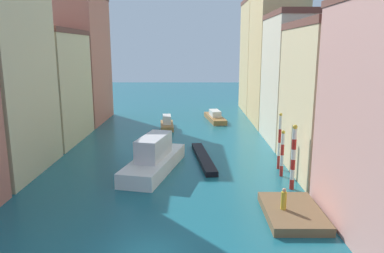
% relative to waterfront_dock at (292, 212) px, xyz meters
% --- Properties ---
extents(ground_plane, '(154.00, 154.00, 0.00)m').
position_rel_waterfront_dock_xyz_m(ground_plane, '(-8.83, 19.75, -0.28)').
color(ground_plane, '#196070').
extents(building_left_2, '(6.21, 11.65, 12.86)m').
position_rel_waterfront_dock_xyz_m(building_left_2, '(-22.79, 20.07, 6.16)').
color(building_left_2, beige).
rests_on(building_left_2, ground).
extents(building_left_3, '(6.21, 11.73, 18.46)m').
position_rel_waterfront_dock_xyz_m(building_left_3, '(-22.79, 32.07, 8.96)').
color(building_left_3, '#C6705B').
rests_on(building_left_3, ground).
extents(building_right_1, '(6.21, 10.94, 12.99)m').
position_rel_waterfront_dock_xyz_m(building_right_1, '(5.13, 9.06, 6.22)').
color(building_right_1, beige).
rests_on(building_right_1, ground).
extents(building_right_2, '(6.21, 10.16, 14.63)m').
position_rel_waterfront_dock_xyz_m(building_right_2, '(5.13, 19.83, 7.04)').
color(building_right_2, beige).
rests_on(building_right_2, ground).
extents(building_right_3, '(6.21, 11.31, 22.25)m').
position_rel_waterfront_dock_xyz_m(building_right_3, '(5.13, 30.74, 10.85)').
color(building_right_3, '#DBB77A').
rests_on(building_right_3, ground).
extents(building_right_4, '(6.21, 11.11, 18.83)m').
position_rel_waterfront_dock_xyz_m(building_right_4, '(5.13, 42.00, 9.14)').
color(building_right_4, '#DBB77A').
rests_on(building_right_4, ground).
extents(waterfront_dock, '(3.57, 5.55, 0.57)m').
position_rel_waterfront_dock_xyz_m(waterfront_dock, '(0.00, 0.00, 0.00)').
color(waterfront_dock, brown).
rests_on(waterfront_dock, ground).
extents(person_on_dock, '(0.36, 0.36, 1.43)m').
position_rel_waterfront_dock_xyz_m(person_on_dock, '(-0.64, -0.12, 0.94)').
color(person_on_dock, gold).
rests_on(person_on_dock, waterfront_dock).
extents(mooring_pole_0, '(0.37, 0.37, 5.12)m').
position_rel_waterfront_dock_xyz_m(mooring_pole_0, '(1.19, 4.78, 2.33)').
color(mooring_pole_0, red).
rests_on(mooring_pole_0, ground).
extents(mooring_pole_1, '(0.31, 0.31, 4.01)m').
position_rel_waterfront_dock_xyz_m(mooring_pole_1, '(1.06, 7.74, 1.77)').
color(mooring_pole_1, red).
rests_on(mooring_pole_1, ground).
extents(mooring_pole_2, '(0.27, 0.27, 5.13)m').
position_rel_waterfront_dock_xyz_m(mooring_pole_2, '(1.26, 9.74, 2.33)').
color(mooring_pole_2, red).
rests_on(mooring_pole_2, ground).
extents(vaporetto_white, '(5.17, 10.47, 3.19)m').
position_rel_waterfront_dock_xyz_m(vaporetto_white, '(-9.94, 9.12, 0.86)').
color(vaporetto_white, white).
rests_on(vaporetto_white, ground).
extents(gondola_black, '(2.34, 9.86, 0.48)m').
position_rel_waterfront_dock_xyz_m(gondola_black, '(-5.48, 12.19, -0.04)').
color(gondola_black, black).
rests_on(gondola_black, ground).
extents(motorboat_0, '(3.13, 8.07, 1.56)m').
position_rel_waterfront_dock_xyz_m(motorboat_0, '(-3.23, 32.56, 0.25)').
color(motorboat_0, olive).
rests_on(motorboat_0, ground).
extents(motorboat_1, '(2.16, 5.43, 1.81)m').
position_rel_waterfront_dock_xyz_m(motorboat_1, '(-10.12, 26.99, 0.34)').
color(motorboat_1, olive).
rests_on(motorboat_1, ground).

